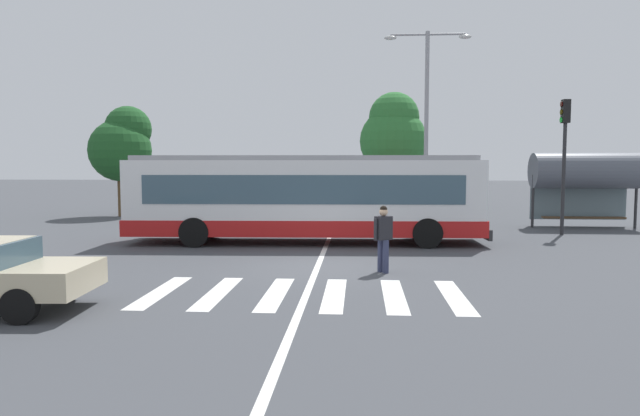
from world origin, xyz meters
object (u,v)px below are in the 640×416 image
(background_tree_left, at_px, (123,144))
(twin_arm_street_lamp, at_px, (427,106))
(pedestrian_crossing_street, at_px, (383,235))
(parked_car_white, at_px, (341,200))
(background_tree_right, at_px, (393,134))
(parked_car_red, at_px, (391,200))
(traffic_light_far_corner, at_px, (564,145))
(city_transit_bus, at_px, (305,198))
(parked_car_champagne, at_px, (244,200))
(parked_car_teal, at_px, (290,200))
(bus_stop_shelter, at_px, (585,172))

(background_tree_left, bearing_deg, twin_arm_street_lamp, -6.06)
(pedestrian_crossing_street, height_order, background_tree_left, background_tree_left)
(parked_car_white, height_order, background_tree_left, background_tree_left)
(parked_car_white, distance_m, background_tree_right, 7.03)
(parked_car_red, height_order, traffic_light_far_corner, traffic_light_far_corner)
(parked_car_white, distance_m, twin_arm_street_lamp, 7.50)
(traffic_light_far_corner, distance_m, twin_arm_street_lamp, 7.11)
(traffic_light_far_corner, bearing_deg, twin_arm_street_lamp, 134.10)
(twin_arm_street_lamp, bearing_deg, city_transit_bus, -123.01)
(parked_car_white, distance_m, background_tree_left, 12.05)
(parked_car_champagne, bearing_deg, background_tree_right, 31.91)
(parked_car_teal, xyz_separation_m, bus_stop_shelter, (13.54, -5.95, 1.65))
(traffic_light_far_corner, bearing_deg, background_tree_left, 162.18)
(pedestrian_crossing_street, distance_m, traffic_light_far_corner, 11.29)
(city_transit_bus, xyz_separation_m, parked_car_teal, (-1.93, 11.43, -0.82))
(parked_car_champagne, relative_size, bus_stop_shelter, 1.03)
(bus_stop_shelter, bearing_deg, city_transit_bus, -154.77)
(background_tree_left, relative_size, background_tree_right, 0.80)
(parked_car_champagne, xyz_separation_m, parked_car_red, (8.21, 0.66, 0.00))
(pedestrian_crossing_street, height_order, bus_stop_shelter, bus_stop_shelter)
(background_tree_right, bearing_deg, background_tree_left, -153.66)
(parked_car_white, bearing_deg, parked_car_teal, -172.61)
(parked_car_red, distance_m, bus_stop_shelter, 10.43)
(pedestrian_crossing_street, distance_m, twin_arm_street_lamp, 14.12)
(city_transit_bus, bearing_deg, pedestrian_crossing_street, -64.71)
(parked_car_white, bearing_deg, background_tree_left, -168.54)
(pedestrian_crossing_street, bearing_deg, traffic_light_far_corner, 48.40)
(parked_car_white, xyz_separation_m, parked_car_red, (2.82, 0.25, 0.00))
(parked_car_red, relative_size, twin_arm_street_lamp, 0.51)
(parked_car_white, height_order, parked_car_red, same)
(pedestrian_crossing_street, distance_m, bus_stop_shelter, 14.19)
(parked_car_champagne, bearing_deg, parked_car_teal, 1.21)
(pedestrian_crossing_street, bearing_deg, parked_car_white, 95.53)
(parked_car_white, bearing_deg, parked_car_champagne, -175.58)
(pedestrian_crossing_street, relative_size, background_tree_left, 0.30)
(parked_car_teal, bearing_deg, background_tree_right, 41.50)
(twin_arm_street_lamp, relative_size, background_tree_right, 1.23)
(parked_car_red, distance_m, traffic_light_far_corner, 11.33)
(city_transit_bus, bearing_deg, parked_car_teal, 99.57)
(background_tree_left, bearing_deg, parked_car_teal, 12.75)
(parked_car_teal, relative_size, parked_car_white, 0.99)
(background_tree_right, bearing_deg, parked_car_teal, -138.50)
(bus_stop_shelter, bearing_deg, parked_car_red, 140.41)
(pedestrian_crossing_street, relative_size, traffic_light_far_corner, 0.33)
(background_tree_left, bearing_deg, bus_stop_shelter, -10.21)
(parked_car_champagne, distance_m, background_tree_left, 7.03)
(city_transit_bus, xyz_separation_m, parked_car_red, (3.68, 12.03, -0.82))
(city_transit_bus, distance_m, parked_car_teal, 11.62)
(parked_car_teal, height_order, background_tree_right, background_tree_right)
(city_transit_bus, bearing_deg, bus_stop_shelter, 25.23)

